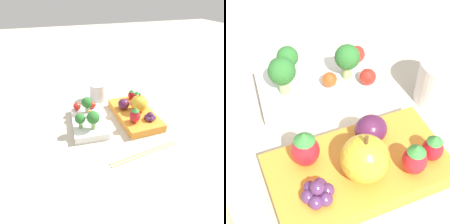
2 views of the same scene
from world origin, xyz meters
The scene contains 17 objects.
ground_plane centered at (0.00, 0.00, 0.00)m, with size 4.00×4.00×0.00m, color #BCB29E.
bento_box_savoury centered at (0.01, 0.08, 0.01)m, with size 0.20×0.12×0.02m.
bento_box_fruit centered at (0.00, -0.09, 0.01)m, with size 0.22×0.12×0.03m.
broccoli_floret_0 centered at (-0.05, 0.07, 0.06)m, with size 0.04×0.04×0.06m.
broccoli_floret_1 centered at (0.05, 0.07, 0.06)m, with size 0.04×0.04×0.06m.
broccoli_floret_2 centered at (-0.03, 0.11, 0.05)m, with size 0.03×0.03×0.05m.
cherry_tomato_0 centered at (0.07, 0.05, 0.04)m, with size 0.02×0.02×0.02m.
cherry_tomato_1 centered at (0.02, 0.06, 0.03)m, with size 0.02×0.02×0.02m.
cherry_tomato_2 centered at (0.08, 0.10, 0.04)m, with size 0.03×0.03×0.03m.
apple centered at (0.00, -0.10, 0.05)m, with size 0.06×0.06×0.07m.
strawberry_0 centered at (0.06, -0.12, 0.05)m, with size 0.03×0.03×0.05m.
strawberry_1 centered at (0.09, -0.11, 0.04)m, with size 0.03×0.03×0.04m.
strawberry_2 centered at (-0.06, -0.06, 0.05)m, with size 0.03×0.03×0.05m.
plum centered at (0.03, -0.06, 0.04)m, with size 0.04×0.04×0.04m.
grape_cluster centered at (-0.06, -0.11, 0.04)m, with size 0.04×0.04×0.03m.
drinking_cup centered at (0.17, 0.00, 0.03)m, with size 0.07×0.07×0.07m.
chopsticks_pair centered at (-0.17, -0.04, 0.00)m, with size 0.04×0.21×0.01m.
Camera 1 is at (-0.53, 0.17, 0.39)m, focal length 32.00 mm.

